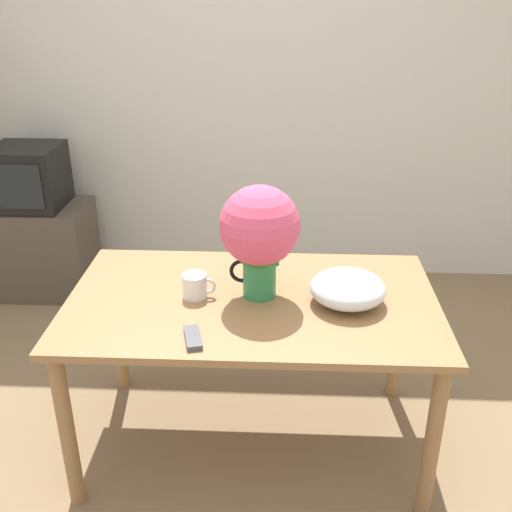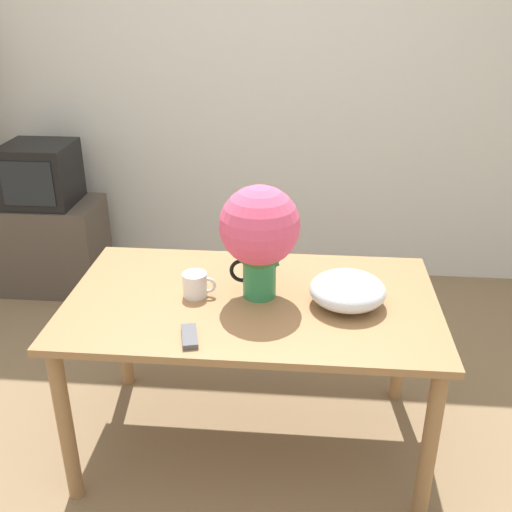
{
  "view_description": "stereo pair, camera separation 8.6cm",
  "coord_description": "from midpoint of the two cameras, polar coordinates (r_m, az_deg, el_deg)",
  "views": [
    {
      "loc": [
        0.2,
        -1.88,
        1.9
      ],
      "look_at": [
        0.1,
        0.23,
        0.91
      ],
      "focal_mm": 42.0,
      "sensor_mm": 36.0,
      "label": 1
    },
    {
      "loc": [
        0.28,
        -1.87,
        1.9
      ],
      "look_at": [
        0.1,
        0.23,
        0.91
      ],
      "focal_mm": 42.0,
      "sensor_mm": 36.0,
      "label": 2
    }
  ],
  "objects": [
    {
      "name": "wall_back",
      "position": [
        3.89,
        -0.92,
        16.33
      ],
      "size": [
        8.0,
        0.05,
        2.6
      ],
      "color": "silver",
      "rests_on": "ground_plane"
    },
    {
      "name": "table",
      "position": [
        2.44,
        -1.37,
        -5.92
      ],
      "size": [
        1.47,
        0.86,
        0.73
      ],
      "color": "olive",
      "rests_on": "ground_plane"
    },
    {
      "name": "remote_control",
      "position": [
        2.14,
        -7.18,
        -7.74
      ],
      "size": [
        0.09,
        0.15,
        0.02
      ],
      "color": "#4C4C51",
      "rests_on": "table"
    },
    {
      "name": "tv_set",
      "position": [
        3.96,
        -21.45,
        7.04
      ],
      "size": [
        0.41,
        0.4,
        0.38
      ],
      "color": "black",
      "rests_on": "tv_stand"
    },
    {
      "name": "flower_vase",
      "position": [
        2.29,
        -0.73,
        2.2
      ],
      "size": [
        0.31,
        0.31,
        0.46
      ],
      "color": "#2D844C",
      "rests_on": "table"
    },
    {
      "name": "coffee_mug",
      "position": [
        2.39,
        -6.8,
        -2.84
      ],
      "size": [
        0.13,
        0.1,
        0.1
      ],
      "color": "white",
      "rests_on": "table"
    },
    {
      "name": "white_bowl",
      "position": [
        2.35,
        7.7,
        -3.09
      ],
      "size": [
        0.3,
        0.3,
        0.12
      ],
      "color": "silver",
      "rests_on": "table"
    },
    {
      "name": "ground_plane",
      "position": [
        2.68,
        -3.48,
        -20.02
      ],
      "size": [
        12.0,
        12.0,
        0.0
      ],
      "primitive_type": "plane",
      "color": "#7F6647"
    },
    {
      "name": "tv_stand",
      "position": [
        4.13,
        -20.39,
        0.65
      ],
      "size": [
        0.65,
        0.43,
        0.59
      ],
      "color": "#4C4238",
      "rests_on": "ground_plane"
    }
  ]
}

